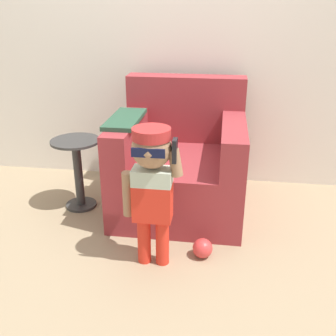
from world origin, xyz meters
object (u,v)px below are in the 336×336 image
person_child (152,177)px  toy_ball (203,248)px  armchair (180,164)px  side_table (78,167)px

person_child → toy_ball: bearing=17.4°
person_child → toy_ball: (0.30, 0.09, -0.52)m
armchair → person_child: 0.81m
toy_ball → person_child: bearing=-162.6°
side_table → toy_ball: side_table is taller
person_child → side_table: bearing=137.6°
armchair → toy_ball: 0.76m
person_child → side_table: size_ratio=1.57×
person_child → toy_ball: 0.60m
side_table → toy_ball: bearing=-28.5°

